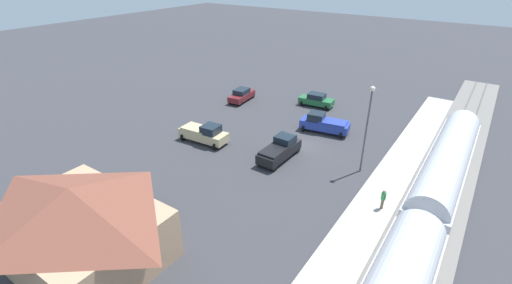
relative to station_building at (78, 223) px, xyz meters
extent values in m
plane|color=#38383D|center=(-4.00, -22.00, -2.83)|extent=(200.00, 200.00, 0.00)
cube|color=slate|center=(-18.00, -22.00, -2.74)|extent=(4.80, 70.00, 0.18)
cube|color=#59544C|center=(-18.72, -22.00, -2.59)|extent=(0.10, 70.00, 0.12)
cube|color=#59544C|center=(-17.28, -22.00, -2.59)|extent=(0.10, 70.00, 0.12)
cube|color=#B7B2A8|center=(-14.00, -22.00, -2.68)|extent=(3.20, 46.00, 0.30)
cube|color=silver|center=(-18.00, -19.56, -0.68)|extent=(2.90, 16.97, 3.70)
cube|color=#19389E|center=(-16.54, -19.56, -0.98)|extent=(0.04, 15.62, 0.36)
cylinder|color=silver|center=(-18.00, -19.56, 1.07)|extent=(2.75, 16.29, 2.76)
cube|color=tan|center=(0.00, 0.00, -1.05)|extent=(10.15, 7.65, 3.56)
pyramid|color=brown|center=(0.00, 0.00, 1.67)|extent=(10.95, 8.45, 1.88)
cube|color=#4C3323|center=(0.00, -3.85, -1.78)|extent=(1.10, 0.08, 2.10)
cylinder|color=brown|center=(-14.63, -15.74, -2.10)|extent=(0.22, 0.22, 0.85)
cylinder|color=green|center=(-14.63, -15.74, -1.37)|extent=(0.36, 0.36, 0.62)
sphere|color=tan|center=(-14.63, -15.74, -0.94)|extent=(0.24, 0.24, 0.24)
cube|color=maroon|center=(8.84, -29.39, -2.11)|extent=(2.28, 4.66, 0.76)
cube|color=#19232D|center=(8.84, -29.39, -1.41)|extent=(1.83, 2.31, 0.64)
cylinder|color=black|center=(9.81, -31.00, -2.49)|extent=(0.22, 0.68, 0.68)
cylinder|color=black|center=(8.22, -31.16, -2.49)|extent=(0.22, 0.68, 0.68)
cylinder|color=black|center=(9.47, -27.62, -2.49)|extent=(0.22, 0.68, 0.68)
cylinder|color=black|center=(7.88, -27.78, -2.49)|extent=(0.22, 0.68, 0.68)
cube|color=black|center=(-3.80, -18.39, -1.99)|extent=(2.06, 5.43, 0.92)
cube|color=#19232D|center=(-3.82, -19.41, -1.11)|extent=(1.76, 1.76, 0.84)
cylinder|color=black|center=(-2.98, -20.55, -2.45)|extent=(0.22, 0.76, 0.76)
cylinder|color=black|center=(-4.70, -20.52, -2.45)|extent=(0.22, 0.76, 0.76)
cylinder|color=black|center=(-2.90, -16.25, -2.45)|extent=(0.22, 0.76, 0.76)
cylinder|color=black|center=(-4.62, -16.22, -2.45)|extent=(0.22, 0.76, 0.76)
cube|color=black|center=(-3.78, -17.44, -1.43)|extent=(1.92, 3.00, 0.20)
cube|color=#C6B284|center=(4.83, -17.03, -1.99)|extent=(5.52, 2.31, 0.92)
cube|color=#19232D|center=(3.81, -17.10, -1.11)|extent=(1.84, 1.83, 0.84)
cylinder|color=black|center=(2.75, -18.03, -2.45)|extent=(0.22, 0.76, 0.76)
cylinder|color=black|center=(2.63, -16.31, -2.45)|extent=(0.22, 0.76, 0.76)
cylinder|color=black|center=(7.04, -17.75, -2.45)|extent=(0.22, 0.76, 0.76)
cylinder|color=black|center=(6.92, -16.03, -2.45)|extent=(0.22, 0.76, 0.76)
cube|color=#C6B284|center=(5.78, -16.97, -1.43)|extent=(3.08, 2.05, 0.20)
cube|color=#283D9E|center=(-4.83, -26.63, -1.99)|extent=(5.64, 2.76, 0.92)
cube|color=#19232D|center=(-3.82, -26.47, -1.11)|extent=(1.97, 1.97, 0.84)
cylinder|color=black|center=(-2.84, -25.45, -2.45)|extent=(0.22, 0.76, 0.76)
cylinder|color=black|center=(-2.58, -27.15, -2.45)|extent=(0.22, 0.76, 0.76)
cylinder|color=black|center=(-7.09, -26.11, -2.45)|extent=(0.22, 0.76, 0.76)
cylinder|color=black|center=(-6.83, -27.81, -2.45)|extent=(0.22, 0.76, 0.76)
cube|color=#283D9E|center=(-5.77, -26.77, -1.43)|extent=(3.22, 2.29, 0.20)
cube|color=#236638|center=(-0.53, -33.44, -2.11)|extent=(4.64, 2.22, 0.76)
cube|color=#19232D|center=(-0.53, -33.44, -1.41)|extent=(2.29, 1.80, 0.64)
cylinder|color=black|center=(-2.16, -34.39, -2.49)|extent=(0.22, 0.68, 0.68)
cylinder|color=black|center=(-2.29, -32.79, -2.49)|extent=(0.22, 0.68, 0.68)
cylinder|color=black|center=(1.23, -34.10, -2.49)|extent=(0.22, 0.68, 0.68)
cylinder|color=black|center=(1.09, -32.50, -2.49)|extent=(0.22, 0.68, 0.68)
cylinder|color=#515156|center=(-11.20, -20.68, 1.08)|extent=(0.16, 0.16, 7.82)
sphere|color=#EAE5C6|center=(-11.20, -20.68, 5.17)|extent=(0.44, 0.44, 0.44)
camera|label=1|loc=(-19.22, 8.38, 14.77)|focal=25.20mm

